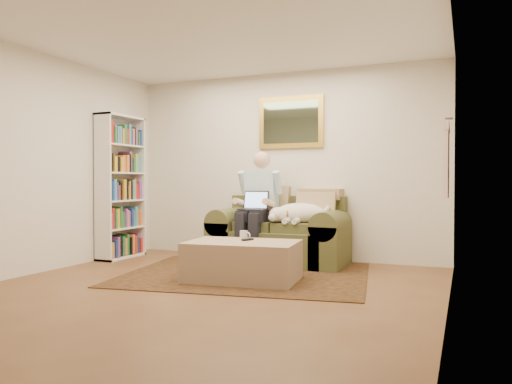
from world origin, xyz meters
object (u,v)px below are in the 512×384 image
Objects in this scene: seated_man at (256,207)px; ottoman at (243,261)px; laptop at (254,205)px; sleeping_dog at (300,213)px; sofa at (279,240)px; bookshelf at (121,187)px; coffee_mug at (244,235)px.

ottoman is at bearing -74.69° from seated_man.
seated_man is 1.25× the size of ottoman.
sleeping_dog is at bearing 13.64° from laptop.
sofa is 0.88× the size of bookshelf.
bookshelf reaches higher than seated_man.
sofa is at bearing 164.26° from sleeping_dog.
sofa is at bearing 31.45° from seated_man.
coffee_mug is (-0.02, -1.10, 0.18)m from sofa.
bookshelf is (-2.20, 0.67, 0.52)m from coffee_mug.
sofa is 17.54× the size of coffee_mug.
laptop reaches higher than coffee_mug.
ottoman is (0.30, -1.09, -0.52)m from seated_man.
laptop is (0.00, -0.07, 0.04)m from seated_man.
bookshelf is (-1.96, -0.26, 0.26)m from seated_man.
coffee_mug is (-0.34, -1.01, -0.19)m from sleeping_dog.
sleeping_dog is (0.58, 0.14, -0.10)m from laptop.
coffee_mug is at bearing -108.58° from sleeping_dog.
ottoman is (0.30, -1.02, -0.56)m from laptop.
seated_man is at bearing 105.31° from ottoman.
sleeping_dog is at bearing 71.42° from coffee_mug.
bookshelf reaches higher than sleeping_dog.
seated_man is 1.00m from coffee_mug.
coffee_mug is at bearing -74.55° from laptop.
laptop is 1.20m from ottoman.
laptop is at bearing -90.00° from seated_man.
sleeping_dog reaches higher than coffee_mug.
laptop is at bearing -138.98° from sofa.
sofa is 0.53m from seated_man.
sofa is 2.37m from bookshelf.
bookshelf is at bearing -174.36° from laptop.
coffee_mug is (0.24, -0.93, -0.26)m from seated_man.
bookshelf is (-1.96, -0.19, 0.23)m from laptop.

